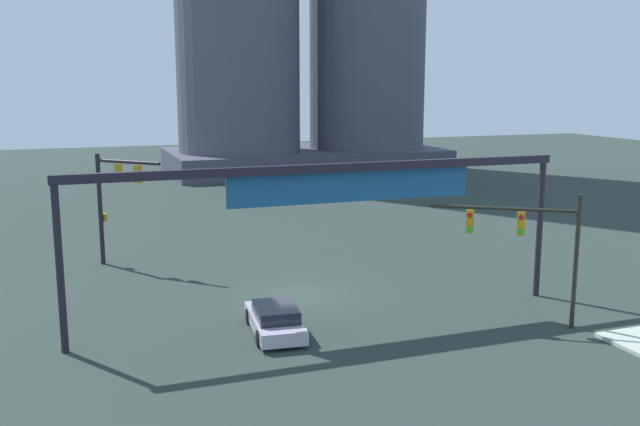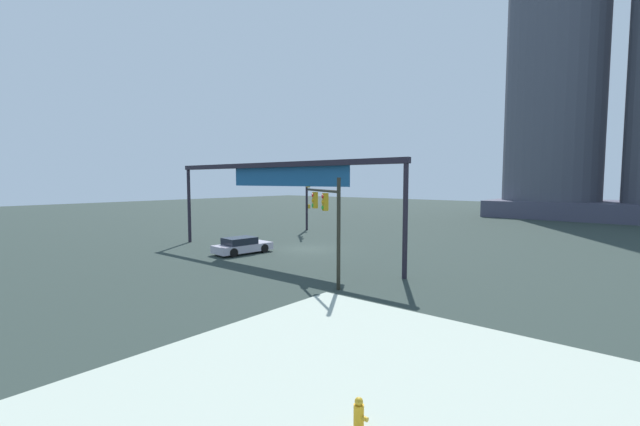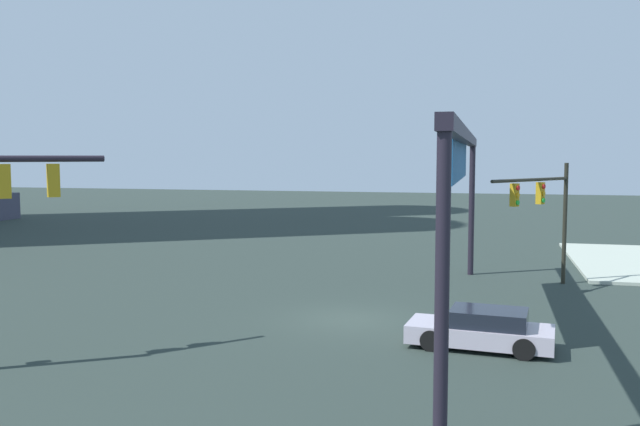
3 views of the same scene
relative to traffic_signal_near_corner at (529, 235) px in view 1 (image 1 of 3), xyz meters
The scene contains 5 objects.
ground_plane 11.03m from the traffic_signal_near_corner, 136.68° to the left, with size 168.72×168.72×0.00m, color #28352F.
traffic_signal_near_corner is the anchor object (origin of this frame).
traffic_signal_opposite_side 21.87m from the traffic_signal_near_corner, 134.34° to the left, with size 3.12×3.30×6.11m.
overhead_sign_gantry 8.11m from the traffic_signal_near_corner, 155.96° to the left, with size 21.31×0.43×6.65m.
sedan_car_approaching 10.85m from the traffic_signal_near_corner, 166.30° to the left, with size 2.21×4.48×1.21m.
Camera 1 is at (-9.99, -30.55, 9.88)m, focal length 39.61 mm.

